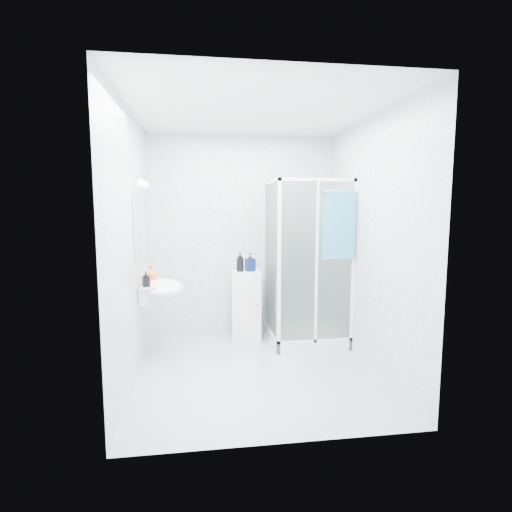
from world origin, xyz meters
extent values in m
cube|color=white|center=(0.00, 0.00, 1.30)|extent=(2.40, 2.60, 2.60)
cube|color=#B2B4B7|center=(0.00, 0.00, 0.00)|extent=(2.40, 2.60, 0.01)
cube|color=white|center=(0.00, 0.00, 2.60)|extent=(2.40, 2.60, 0.01)
cube|color=white|center=(0.75, 0.85, 0.06)|extent=(0.90, 0.90, 0.12)
cube|color=white|center=(0.32, 0.85, 1.98)|extent=(0.04, 0.90, 0.04)
cube|color=white|center=(0.75, 0.42, 1.98)|extent=(0.90, 0.04, 0.04)
cube|color=white|center=(0.32, 0.42, 1.00)|extent=(0.04, 0.04, 2.00)
cube|color=white|center=(0.31, 0.85, 1.04)|extent=(0.02, 0.82, 1.84)
cube|color=white|center=(0.75, 0.41, 1.04)|extent=(0.82, 0.02, 1.84)
cube|color=white|center=(0.75, 0.42, 1.04)|extent=(0.03, 0.04, 1.84)
cylinder|color=silver|center=(0.75, 1.24, 1.35)|extent=(0.02, 0.02, 1.00)
cylinder|color=silver|center=(0.75, 1.21, 1.82)|extent=(0.09, 0.05, 0.09)
cylinder|color=silver|center=(0.80, 1.27, 1.05)|extent=(0.12, 0.04, 0.12)
cylinder|color=silver|center=(1.03, 0.38, 1.78)|extent=(0.03, 0.05, 0.03)
cube|color=white|center=(-1.14, 0.45, 0.75)|extent=(0.10, 0.40, 0.18)
ellipsoid|color=white|center=(-0.96, 0.45, 0.80)|extent=(0.46, 0.56, 0.20)
cube|color=white|center=(-1.08, 0.45, 0.85)|extent=(0.16, 0.50, 0.02)
cylinder|color=silver|center=(-1.14, 0.45, 0.93)|extent=(0.04, 0.04, 0.16)
cylinder|color=silver|center=(-1.09, 0.45, 0.99)|extent=(0.12, 0.02, 0.02)
cube|color=white|center=(-1.19, 0.45, 1.50)|extent=(0.02, 0.60, 0.70)
cylinder|color=silver|center=(-1.17, 0.29, 1.92)|extent=(0.05, 0.04, 0.04)
sphere|color=white|center=(-1.13, 0.29, 1.92)|extent=(0.08, 0.08, 0.08)
cylinder|color=silver|center=(-1.17, 0.61, 1.92)|extent=(0.05, 0.04, 0.04)
sphere|color=white|center=(-1.13, 0.61, 1.92)|extent=(0.08, 0.08, 0.08)
cylinder|color=silver|center=(-0.35, 1.27, 1.62)|extent=(0.02, 0.04, 0.02)
sphere|color=silver|center=(-0.35, 1.25, 1.62)|extent=(0.03, 0.03, 0.03)
cylinder|color=silver|center=(-0.15, 1.27, 1.62)|extent=(0.02, 0.04, 0.02)
sphere|color=silver|center=(-0.15, 1.25, 1.62)|extent=(0.03, 0.03, 0.03)
cube|color=white|center=(0.02, 1.02, 0.44)|extent=(0.40, 0.40, 0.88)
cube|color=white|center=(0.02, 0.85, 0.44)|extent=(0.33, 0.04, 0.75)
sphere|color=#E74F20|center=(0.14, 0.83, 0.48)|extent=(0.03, 0.03, 0.03)
cube|color=teal|center=(0.98, 0.36, 1.47)|extent=(0.36, 0.04, 0.74)
cylinder|color=teal|center=(0.98, 0.36, 1.84)|extent=(0.36, 0.05, 0.05)
imported|color=black|center=(-0.06, 0.97, 1.01)|extent=(0.10, 0.10, 0.25)
imported|color=#0A1A40|center=(0.07, 0.99, 1.00)|extent=(0.13, 0.14, 0.23)
imported|color=#FF591E|center=(-1.10, 0.56, 0.95)|extent=(0.18, 0.18, 0.18)
imported|color=black|center=(-1.11, 0.26, 0.94)|extent=(0.09, 0.09, 0.16)
camera|label=1|loc=(-0.56, -3.91, 1.68)|focal=28.00mm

